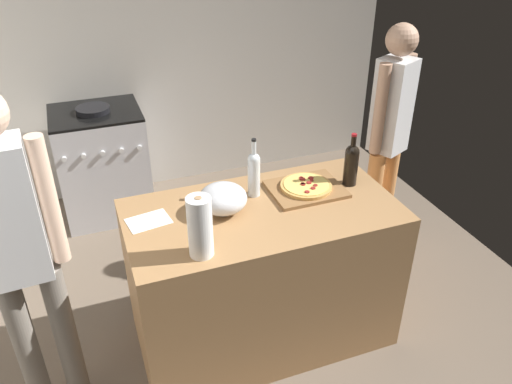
{
  "coord_description": "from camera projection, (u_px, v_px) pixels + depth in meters",
  "views": [
    {
      "loc": [
        -0.59,
        -1.35,
        2.33
      ],
      "look_at": [
        0.23,
        0.85,
        0.94
      ],
      "focal_mm": 35.88,
      "sensor_mm": 36.0,
      "label": 1
    }
  ],
  "objects": [
    {
      "name": "wine_bottle_dark",
      "position": [
        254.0,
        172.0,
        2.73
      ],
      "size": [
        0.07,
        0.07,
        0.34
      ],
      "color": "silver",
      "rests_on": "counter"
    },
    {
      "name": "ground_plane",
      "position": [
        197.0,
        275.0,
        3.59
      ],
      "size": [
        4.26,
        3.41,
        0.02
      ],
      "primitive_type": "cube",
      "color": "#6B5B4C"
    },
    {
      "name": "cutting_board",
      "position": [
        306.0,
        189.0,
        2.83
      ],
      "size": [
        0.4,
        0.32,
        0.02
      ],
      "primitive_type": "cube",
      "color": "olive",
      "rests_on": "counter"
    },
    {
      "name": "person_in_red",
      "position": [
        389.0,
        132.0,
        3.37
      ],
      "size": [
        0.34,
        0.27,
        1.65
      ],
      "color": "#D88C4C",
      "rests_on": "ground_plane"
    },
    {
      "name": "person_in_stripes",
      "position": [
        19.0,
        247.0,
        2.2
      ],
      "size": [
        0.4,
        0.22,
        1.72
      ],
      "color": "slate",
      "rests_on": "ground_plane"
    },
    {
      "name": "stove",
      "position": [
        103.0,
        163.0,
        4.06
      ],
      "size": [
        0.67,
        0.6,
        0.93
      ],
      "color": "#B7B7BC",
      "rests_on": "ground_plane"
    },
    {
      "name": "counter",
      "position": [
        262.0,
        275.0,
        2.9
      ],
      "size": [
        1.43,
        0.75,
        0.89
      ],
      "primitive_type": "cube",
      "color": "#9E7247",
      "rests_on": "ground_plane"
    },
    {
      "name": "pizza",
      "position": [
        306.0,
        186.0,
        2.82
      ],
      "size": [
        0.29,
        0.29,
        0.03
      ],
      "color": "tan",
      "rests_on": "cutting_board"
    },
    {
      "name": "kitchen_wall_rear",
      "position": [
        141.0,
        38.0,
        4.09
      ],
      "size": [
        4.26,
        0.1,
        2.6
      ],
      "primitive_type": "cube",
      "color": "#BCB7AD",
      "rests_on": "ground_plane"
    },
    {
      "name": "wine_bottle_clear",
      "position": [
        351.0,
        163.0,
        2.83
      ],
      "size": [
        0.08,
        0.08,
        0.31
      ],
      "color": "black",
      "rests_on": "counter"
    },
    {
      "name": "mixing_bowl",
      "position": [
        223.0,
        199.0,
        2.61
      ],
      "size": [
        0.25,
        0.25,
        0.15
      ],
      "color": "#B2B2B7",
      "rests_on": "counter"
    },
    {
      "name": "recipe_sheet",
      "position": [
        149.0,
        221.0,
        2.57
      ],
      "size": [
        0.23,
        0.18,
        0.0
      ],
      "primitive_type": "cube",
      "rotation": [
        0.0,
        0.0,
        0.16
      ],
      "color": "white",
      "rests_on": "counter"
    },
    {
      "name": "paper_towel_roll",
      "position": [
        200.0,
        227.0,
        2.27
      ],
      "size": [
        0.11,
        0.11,
        0.3
      ],
      "color": "white",
      "rests_on": "counter"
    }
  ]
}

